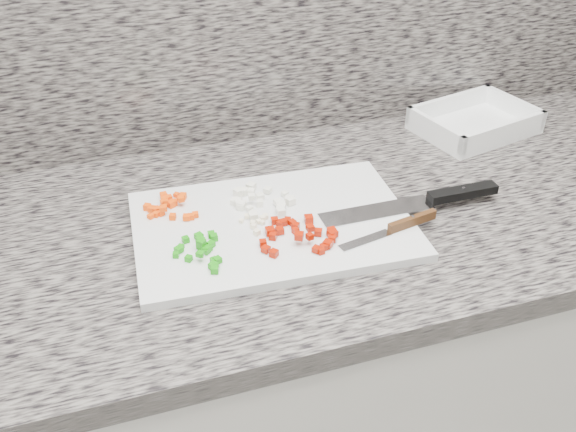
# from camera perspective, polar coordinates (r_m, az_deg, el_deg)

# --- Properties ---
(cabinet) EXTENTS (3.92, 0.62, 0.86)m
(cabinet) POSITION_cam_1_polar(r_m,az_deg,el_deg) (1.42, -0.11, -15.78)
(cabinet) COLOR silver
(cabinet) RESTS_ON ground
(countertop) EXTENTS (3.96, 0.64, 0.04)m
(countertop) POSITION_cam_1_polar(r_m,az_deg,el_deg) (1.11, -0.14, -0.66)
(countertop) COLOR #6A645E
(countertop) RESTS_ON cabinet
(cutting_board) EXTENTS (0.47, 0.32, 0.02)m
(cutting_board) POSITION_cam_1_polar(r_m,az_deg,el_deg) (1.06, -1.37, -0.84)
(cutting_board) COLOR silver
(cutting_board) RESTS_ON countertop
(carrot_pile) EXTENTS (0.09, 0.09, 0.02)m
(carrot_pile) POSITION_cam_1_polar(r_m,az_deg,el_deg) (1.10, -10.61, 0.93)
(carrot_pile) COLOR #FF4805
(carrot_pile) RESTS_ON cutting_board
(onion_pile) EXTENTS (0.11, 0.11, 0.02)m
(onion_pile) POSITION_cam_1_polar(r_m,az_deg,el_deg) (1.10, -2.52, 1.38)
(onion_pile) COLOR white
(onion_pile) RESTS_ON cutting_board
(green_pepper_pile) EXTENTS (0.08, 0.10, 0.02)m
(green_pepper_pile) POSITION_cam_1_polar(r_m,az_deg,el_deg) (0.99, -7.61, -2.92)
(green_pepper_pile) COLOR #178D0C
(green_pepper_pile) RESTS_ON cutting_board
(red_pepper_pile) EXTENTS (0.13, 0.11, 0.02)m
(red_pepper_pile) POSITION_cam_1_polar(r_m,az_deg,el_deg) (1.01, 1.01, -1.58)
(red_pepper_pile) COLOR #A01502
(red_pepper_pile) RESTS_ON cutting_board
(garlic_pile) EXTENTS (0.05, 0.06, 0.01)m
(garlic_pile) POSITION_cam_1_polar(r_m,az_deg,el_deg) (1.04, -2.83, -0.60)
(garlic_pile) COLOR #F9EAC0
(garlic_pile) RESTS_ON cutting_board
(chef_knife) EXTENTS (0.32, 0.05, 0.02)m
(chef_knife) POSITION_cam_1_polar(r_m,az_deg,el_deg) (1.13, 12.83, 1.50)
(chef_knife) COLOR silver
(chef_knife) RESTS_ON cutting_board
(paring_knife) EXTENTS (0.18, 0.05, 0.02)m
(paring_knife) POSITION_cam_1_polar(r_m,az_deg,el_deg) (1.05, 9.97, -0.87)
(paring_knife) COLOR silver
(paring_knife) RESTS_ON cutting_board
(tray) EXTENTS (0.27, 0.22, 0.05)m
(tray) POSITION_cam_1_polar(r_m,az_deg,el_deg) (1.42, 16.24, 7.91)
(tray) COLOR white
(tray) RESTS_ON countertop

